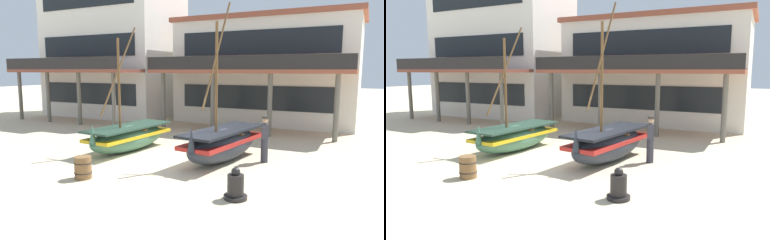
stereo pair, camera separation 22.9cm
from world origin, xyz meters
The scene contains 8 objects.
ground_plane centered at (0.00, 0.00, 0.00)m, with size 120.00×120.00×0.00m, color beige.
fishing_boat_near_left centered at (-2.71, 0.49, 0.59)m, with size 1.79×4.28×5.11m.
fishing_boat_centre_large centered at (1.43, 0.72, 0.66)m, with size 2.02×4.44×5.77m.
fisherman_by_hull centered at (2.88, 1.17, 0.83)m, with size 0.32×0.41×1.68m.
capstan_winch centered at (3.21, -2.83, 0.33)m, with size 0.62×0.62×0.85m.
wooden_barrel centered at (-1.63, -3.30, 0.35)m, with size 0.56×0.56×0.70m.
harbor_building_main centered at (0.16, 11.64, 3.34)m, with size 11.40×8.93×6.66m.
harbor_building_annex centered at (-11.03, 9.99, 4.94)m, with size 9.72×8.60×9.89m.
Camera 2 is at (6.39, -11.15, 3.36)m, focal length 32.97 mm.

